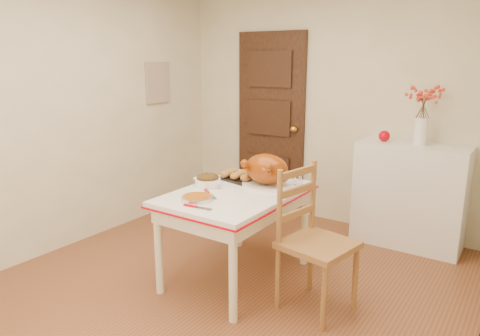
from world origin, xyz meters
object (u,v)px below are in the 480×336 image
Objects in this scene: pumpkin_pie at (197,197)px; chair_oak at (318,241)px; sideboard at (409,195)px; kitchen_table at (237,235)px; turkey_platter at (267,171)px.

chair_oak is at bearing 18.53° from pumpkin_pie.
kitchen_table is (-0.98, -1.49, -0.12)m from sideboard.
sideboard is 2.32× the size of turkey_platter.
sideboard is 0.95× the size of chair_oak.
chair_oak is at bearing -38.35° from turkey_platter.
chair_oak is 2.44× the size of turkey_platter.
turkey_platter is 1.84× the size of pumpkin_pie.
pumpkin_pie reaches higher than kitchen_table.
pumpkin_pie is at bearing 118.87° from chair_oak.
kitchen_table is at bearing 95.43° from chair_oak.
turkey_platter is at bearing 68.23° from pumpkin_pie.
kitchen_table is 0.54m from pumpkin_pie.
chair_oak is 4.49× the size of pumpkin_pie.
sideboard is 0.80× the size of kitchen_table.
pumpkin_pie is (-0.24, -0.60, -0.11)m from turkey_platter.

